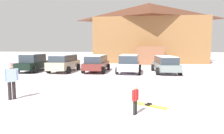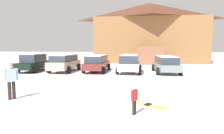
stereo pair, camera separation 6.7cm
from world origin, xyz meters
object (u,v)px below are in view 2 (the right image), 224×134
(ski_lodge, at_px, (149,32))
(parked_maroon_van, at_px, (97,63))
(parked_beige_suv, at_px, (65,62))
(parked_silver_wagon, at_px, (130,63))
(skier_adult_in_blue_parka, at_px, (11,79))
(parked_black_sedan, at_px, (34,62))
(parked_grey_wagon, at_px, (166,64))
(skier_child_in_red_jacket, at_px, (134,98))
(pair_of_skis, at_px, (149,105))

(ski_lodge, distance_m, parked_maroon_van, 15.22)
(parked_beige_suv, distance_m, parked_silver_wagon, 6.19)
(skier_adult_in_blue_parka, bearing_deg, parked_black_sedan, 113.16)
(parked_beige_suv, height_order, parked_maroon_van, parked_beige_suv)
(parked_beige_suv, distance_m, skier_adult_in_blue_parka, 10.10)
(parked_maroon_van, height_order, parked_silver_wagon, parked_silver_wagon)
(parked_grey_wagon, relative_size, skier_child_in_red_jacket, 4.58)
(parked_beige_suv, bearing_deg, parked_grey_wagon, 0.98)
(parked_maroon_van, xyz_separation_m, parked_grey_wagon, (6.38, -0.18, -0.02))
(skier_child_in_red_jacket, bearing_deg, pair_of_skis, 63.45)
(parked_beige_suv, relative_size, parked_grey_wagon, 0.96)
(parked_maroon_van, bearing_deg, parked_beige_suv, -173.62)
(parked_black_sedan, relative_size, pair_of_skis, 3.14)
(parked_maroon_van, distance_m, skier_adult_in_blue_parka, 10.52)
(parked_black_sedan, xyz_separation_m, parked_grey_wagon, (12.44, 0.28, -0.01))
(parked_beige_suv, distance_m, pair_of_skis, 12.64)
(parked_silver_wagon, height_order, parked_grey_wagon, parked_silver_wagon)
(parked_black_sedan, xyz_separation_m, skier_child_in_red_jacket, (9.77, -11.27, -0.26))
(ski_lodge, distance_m, parked_grey_wagon, 14.36)
(pair_of_skis, bearing_deg, parked_maroon_van, 112.00)
(skier_child_in_red_jacket, bearing_deg, skier_adult_in_blue_parka, 166.12)
(parked_beige_suv, bearing_deg, parked_silver_wagon, -1.77)
(parked_black_sedan, height_order, parked_grey_wagon, parked_black_sedan)
(parked_black_sedan, height_order, pair_of_skis, parked_black_sedan)
(parked_maroon_van, height_order, skier_adult_in_blue_parka, skier_adult_in_blue_parka)
(parked_maroon_van, distance_m, pair_of_skis, 11.45)
(ski_lodge, bearing_deg, skier_child_in_red_jacket, -94.24)
(ski_lodge, xyz_separation_m, parked_maroon_van, (-5.59, -13.65, -3.76))
(parked_maroon_van, distance_m, parked_silver_wagon, 3.16)
(parked_beige_suv, bearing_deg, parked_black_sedan, -177.83)
(parked_black_sedan, bearing_deg, parked_beige_suv, 2.17)
(parked_black_sedan, bearing_deg, skier_adult_in_blue_parka, -66.84)
(ski_lodge, xyz_separation_m, skier_child_in_red_jacket, (-1.88, -25.37, -4.03))
(ski_lodge, height_order, pair_of_skis, ski_lodge)
(parked_black_sedan, bearing_deg, parked_grey_wagon, 1.27)
(parked_black_sedan, distance_m, parked_maroon_van, 6.08)
(parked_grey_wagon, height_order, skier_child_in_red_jacket, parked_grey_wagon)
(parked_beige_suv, xyz_separation_m, parked_silver_wagon, (6.18, -0.19, 0.01))
(parked_black_sedan, relative_size, parked_grey_wagon, 0.94)
(parked_silver_wagon, xyz_separation_m, skier_adult_in_blue_parka, (-4.94, -9.83, 0.05))
(ski_lodge, bearing_deg, parked_maroon_van, -112.28)
(parked_black_sedan, bearing_deg, parked_silver_wagon, -0.49)
(parked_beige_suv, bearing_deg, pair_of_skis, -54.36)
(parked_grey_wagon, bearing_deg, parked_silver_wagon, -173.82)
(parked_silver_wagon, height_order, pair_of_skis, parked_silver_wagon)
(parked_beige_suv, bearing_deg, parked_maroon_van, 6.38)
(ski_lodge, bearing_deg, parked_beige_suv, -121.76)
(skier_adult_in_blue_parka, relative_size, skier_child_in_red_jacket, 1.59)
(parked_black_sedan, height_order, skier_adult_in_blue_parka, parked_black_sedan)
(parked_beige_suv, bearing_deg, skier_adult_in_blue_parka, -82.93)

